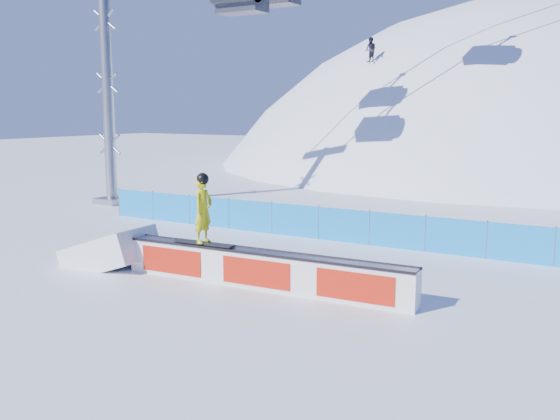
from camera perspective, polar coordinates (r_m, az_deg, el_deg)
The scene contains 7 objects.
ground at distance 18.66m, azimuth -0.09°, elevation -5.43°, with size 160.00×160.00×0.00m, color white.
snow_hill at distance 62.52m, azimuth 20.55°, elevation -12.74°, with size 64.00×64.00×64.00m.
safety_fence at distance 22.42m, azimuth 5.81°, elevation -1.42°, with size 22.05×0.05×1.30m.
rail_box at distance 16.62m, azimuth -1.75°, elevation -5.47°, with size 8.51×0.99×1.02m.
snow_ramp at distance 19.84m, azimuth -15.23°, elevation -4.87°, with size 2.59×1.73×0.97m, color white, non-canonical shape.
snowboarder at distance 17.27m, azimuth -7.03°, elevation 0.07°, with size 1.91×0.68×1.98m.
distant_skiers at distance 46.67m, azimuth 23.03°, elevation 16.11°, with size 22.09×11.62×8.45m.
Camera 1 is at (9.24, -15.52, 4.70)m, focal length 40.00 mm.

